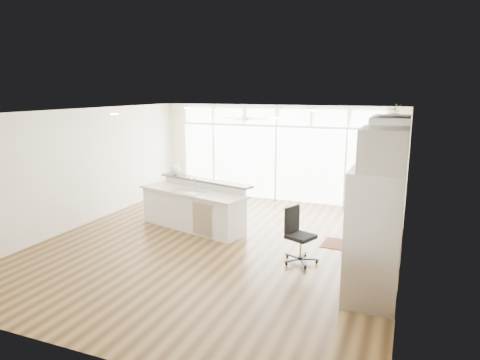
% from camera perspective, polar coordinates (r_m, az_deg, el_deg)
% --- Properties ---
extents(floor, '(7.00, 8.00, 0.02)m').
position_cam_1_polar(floor, '(8.92, -2.83, -8.57)').
color(floor, '#442D15').
rests_on(floor, ground).
extents(ceiling, '(7.00, 8.00, 0.02)m').
position_cam_1_polar(ceiling, '(8.36, -3.02, 9.10)').
color(ceiling, white).
rests_on(ceiling, wall_back).
extents(wall_back, '(7.00, 0.04, 2.70)m').
position_cam_1_polar(wall_back, '(12.23, 4.96, 3.61)').
color(wall_back, white).
rests_on(wall_back, floor).
extents(wall_front, '(7.00, 0.04, 2.70)m').
position_cam_1_polar(wall_front, '(5.31, -21.48, -8.30)').
color(wall_front, white).
rests_on(wall_front, floor).
extents(wall_left, '(0.04, 8.00, 2.70)m').
position_cam_1_polar(wall_left, '(10.47, -20.59, 1.49)').
color(wall_left, white).
rests_on(wall_left, floor).
extents(wall_right, '(0.04, 8.00, 2.70)m').
position_cam_1_polar(wall_right, '(7.78, 21.21, -1.98)').
color(wall_right, white).
rests_on(wall_right, floor).
extents(glass_wall, '(5.80, 0.06, 2.08)m').
position_cam_1_polar(glass_wall, '(12.22, 4.86, 2.18)').
color(glass_wall, white).
rests_on(glass_wall, wall_back).
extents(transom_row, '(5.90, 0.06, 0.40)m').
position_cam_1_polar(transom_row, '(12.06, 4.97, 8.42)').
color(transom_row, white).
rests_on(transom_row, wall_back).
extents(desk_window, '(0.04, 0.85, 0.85)m').
position_cam_1_polar(desk_window, '(8.03, 21.07, -0.09)').
color(desk_window, white).
rests_on(desk_window, wall_right).
extents(ceiling_fan, '(1.16, 1.16, 0.32)m').
position_cam_1_polar(ceiling_fan, '(11.14, 0.75, 8.69)').
color(ceiling_fan, white).
rests_on(ceiling_fan, ceiling).
extents(recessed_lights, '(3.40, 3.00, 0.02)m').
position_cam_1_polar(recessed_lights, '(8.55, -2.45, 9.03)').
color(recessed_lights, white).
rests_on(recessed_lights, ceiling).
extents(oven_cabinet, '(0.64, 1.20, 2.50)m').
position_cam_1_polar(oven_cabinet, '(9.57, 19.40, 0.03)').
color(oven_cabinet, white).
rests_on(oven_cabinet, floor).
extents(desk_nook, '(0.72, 1.30, 0.76)m').
position_cam_1_polar(desk_nook, '(8.35, 18.19, -7.79)').
color(desk_nook, white).
rests_on(desk_nook, floor).
extents(upper_cabinets, '(0.64, 1.30, 0.64)m').
position_cam_1_polar(upper_cabinets, '(7.92, 19.40, 5.74)').
color(upper_cabinets, white).
rests_on(upper_cabinets, wall_right).
extents(refrigerator, '(0.76, 0.90, 2.00)m').
position_cam_1_polar(refrigerator, '(6.59, 17.34, -7.33)').
color(refrigerator, '#B9BABE').
rests_on(refrigerator, floor).
extents(fridge_cabinet, '(0.64, 0.90, 0.60)m').
position_cam_1_polar(fridge_cabinet, '(6.29, 18.62, 3.89)').
color(fridge_cabinet, white).
rests_on(fridge_cabinet, wall_right).
extents(framed_photos, '(0.06, 0.22, 0.80)m').
position_cam_1_polar(framed_photos, '(8.67, 21.08, -0.26)').
color(framed_photos, black).
rests_on(framed_photos, wall_right).
extents(kitchen_island, '(2.88, 1.70, 1.08)m').
position_cam_1_polar(kitchen_island, '(9.78, -6.38, -3.40)').
color(kitchen_island, white).
rests_on(kitchen_island, floor).
extents(rug, '(0.95, 0.71, 0.01)m').
position_cam_1_polar(rug, '(9.08, 13.91, -8.42)').
color(rug, '#391E12').
rests_on(rug, floor).
extents(office_chair, '(0.68, 0.66, 1.02)m').
position_cam_1_polar(office_chair, '(7.90, 8.11, -7.42)').
color(office_chair, black).
rests_on(office_chair, floor).
extents(fishbowl, '(0.34, 0.34, 0.26)m').
position_cam_1_polar(fishbowl, '(10.56, -8.71, 1.40)').
color(fishbowl, silver).
rests_on(fishbowl, kitchen_island).
extents(monitor, '(0.09, 0.43, 0.36)m').
position_cam_1_polar(monitor, '(8.19, 17.88, -4.06)').
color(monitor, black).
rests_on(monitor, desk_nook).
extents(keyboard, '(0.17, 0.33, 0.02)m').
position_cam_1_polar(keyboard, '(8.24, 16.63, -5.10)').
color(keyboard, silver).
rests_on(keyboard, desk_nook).
extents(potted_plant, '(0.31, 0.34, 0.26)m').
position_cam_1_polar(potted_plant, '(9.40, 19.98, 8.29)').
color(potted_plant, '#2E5123').
rests_on(potted_plant, oven_cabinet).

